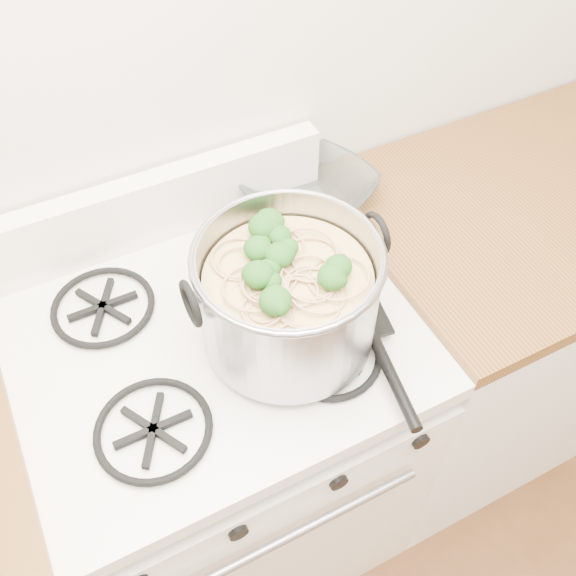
% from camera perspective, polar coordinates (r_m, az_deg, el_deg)
% --- Properties ---
extents(gas_range, '(0.76, 0.66, 0.92)m').
position_cam_1_polar(gas_range, '(1.64, -5.18, -13.70)').
color(gas_range, white).
rests_on(gas_range, ground).
extents(counter_left, '(0.25, 0.65, 0.92)m').
position_cam_1_polar(counter_left, '(1.64, -22.70, -19.45)').
color(counter_left, silver).
rests_on(counter_left, ground).
extents(counter_right, '(1.00, 0.65, 0.92)m').
position_cam_1_polar(counter_right, '(1.94, 19.27, -1.95)').
color(counter_right, silver).
rests_on(counter_right, ground).
extents(stock_pot, '(0.36, 0.33, 0.22)m').
position_cam_1_polar(stock_pot, '(1.13, 0.00, -0.82)').
color(stock_pot, '#94939B').
rests_on(stock_pot, gas_range).
extents(spatula, '(0.34, 0.36, 0.02)m').
position_cam_1_polar(spatula, '(1.23, 6.64, -2.30)').
color(spatula, black).
rests_on(spatula, gas_range).
extents(glass_bowl, '(0.14, 0.14, 0.03)m').
position_cam_1_polar(glass_bowl, '(1.45, 1.85, 8.15)').
color(glass_bowl, white).
rests_on(glass_bowl, gas_range).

